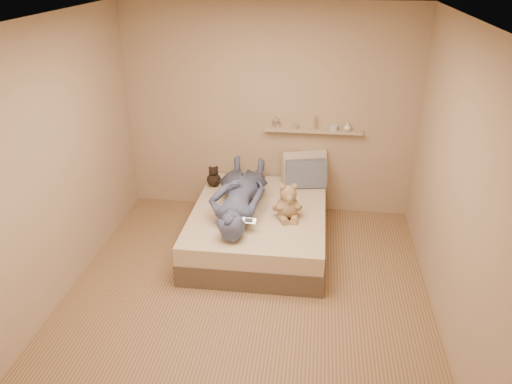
# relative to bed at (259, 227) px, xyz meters

# --- Properties ---
(room) EXTENTS (3.80, 3.80, 3.80)m
(room) POSITION_rel_bed_xyz_m (0.00, -0.93, 1.08)
(room) COLOR #9A784F
(room) RESTS_ON ground
(bed) EXTENTS (1.50, 1.90, 0.45)m
(bed) POSITION_rel_bed_xyz_m (0.00, 0.00, 0.00)
(bed) COLOR brown
(bed) RESTS_ON floor
(game_console) EXTENTS (0.16, 0.08, 0.05)m
(game_console) POSITION_rel_bed_xyz_m (-0.04, -0.52, 0.36)
(game_console) COLOR #B5B8BC
(game_console) RESTS_ON bed
(teddy_bear) EXTENTS (0.33, 0.34, 0.41)m
(teddy_bear) POSITION_rel_bed_xyz_m (0.33, -0.16, 0.40)
(teddy_bear) COLOR #A07F58
(teddy_bear) RESTS_ON bed
(dark_plush) EXTENTS (0.17, 0.17, 0.27)m
(dark_plush) POSITION_rel_bed_xyz_m (-0.63, 0.55, 0.34)
(dark_plush) COLOR black
(dark_plush) RESTS_ON bed
(pillow_cream) EXTENTS (0.61, 0.43, 0.43)m
(pillow_cream) POSITION_rel_bed_xyz_m (0.46, 0.83, 0.43)
(pillow_cream) COLOR #C2B499
(pillow_cream) RESTS_ON bed
(pillow_grey) EXTENTS (0.53, 0.29, 0.36)m
(pillow_grey) POSITION_rel_bed_xyz_m (0.49, 0.69, 0.40)
(pillow_grey) COLOR slate
(pillow_grey) RESTS_ON bed
(person) EXTENTS (0.63, 1.65, 0.39)m
(person) POSITION_rel_bed_xyz_m (-0.22, -0.00, 0.42)
(person) COLOR #4F587D
(person) RESTS_ON bed
(wall_shelf) EXTENTS (1.20, 0.12, 0.03)m
(wall_shelf) POSITION_rel_bed_xyz_m (0.55, 0.91, 0.88)
(wall_shelf) COLOR tan
(wall_shelf) RESTS_ON wall_back
(shelf_bottles) EXTENTS (0.97, 0.11, 0.18)m
(shelf_bottles) POSITION_rel_bed_xyz_m (0.58, 0.91, 0.95)
(shelf_bottles) COLOR silver
(shelf_bottles) RESTS_ON wall_shelf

